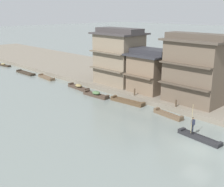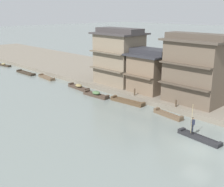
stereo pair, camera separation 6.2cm
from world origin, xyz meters
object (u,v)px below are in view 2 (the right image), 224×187
object	(u,v)px
boat_moored_third	(47,78)
boat_crossing_west	(168,115)
boat_moored_nearest	(26,73)
house_waterfront_tall	(119,57)
boatman_person	(193,123)
mooring_post_dock_mid	(135,92)
boat_midriver_upstream	(127,102)
house_waterfront_second	(151,71)
house_waterfront_nearest	(195,70)
boat_midriver_drifting	(4,65)
boat_moored_second	(96,95)
boat_foreground_poled	(199,138)
mooring_post_dock_near	(176,103)
boat_moored_far	(79,87)

from	to	relation	value
boat_moored_third	boat_crossing_west	bearing A→B (deg)	-90.22
boat_moored_nearest	house_waterfront_tall	distance (m)	21.32
boatman_person	mooring_post_dock_mid	xyz separation A→B (m)	(4.89, 12.04, -0.27)
boat_moored_nearest	boat_crossing_west	xyz separation A→B (m)	(0.62, -33.47, 0.05)
boat_moored_nearest	boat_midriver_upstream	bearing A→B (deg)	-88.03
boat_crossing_west	house_waterfront_second	world-z (taller)	house_waterfront_second
house_waterfront_nearest	house_waterfront_second	size ratio (longest dim) A/B	1.41
boat_midriver_drifting	mooring_post_dock_mid	bearing A→B (deg)	-86.74
boat_moored_second	boat_moored_third	xyz separation A→B (m)	(0.91, 14.94, -0.13)
house_waterfront_second	house_waterfront_tall	size ratio (longest dim) A/B	0.71
boat_foreground_poled	mooring_post_dock_near	size ratio (longest dim) A/B	5.37
boat_midriver_upstream	mooring_post_dock_near	size ratio (longest dim) A/B	6.06
boat_midriver_upstream	house_waterfront_second	size ratio (longest dim) A/B	0.86
boat_moored_second	boat_midriver_upstream	distance (m)	5.32
house_waterfront_second	house_waterfront_tall	world-z (taller)	house_waterfront_tall
boat_moored_third	house_waterfront_tall	bearing A→B (deg)	-68.67
house_waterfront_tall	boat_midriver_drifting	bearing A→B (deg)	100.18
house_waterfront_nearest	mooring_post_dock_mid	bearing A→B (deg)	112.52
house_waterfront_tall	mooring_post_dock_near	bearing A→B (deg)	-104.41
boat_moored_far	house_waterfront_tall	distance (m)	8.04
house_waterfront_second	boat_moored_far	bearing A→B (deg)	118.37
mooring_post_dock_near	boat_moored_nearest	bearing A→B (deg)	94.39
boat_foreground_poled	boat_midriver_drifting	size ratio (longest dim) A/B	0.98
boat_moored_far	house_waterfront_nearest	world-z (taller)	house_waterfront_nearest
boat_moored_nearest	boat_midriver_drifting	bearing A→B (deg)	87.84
boat_moored_second	house_waterfront_tall	size ratio (longest dim) A/B	0.52
boat_foreground_poled	house_waterfront_tall	bearing A→B (deg)	66.69
boat_foreground_poled	boat_crossing_west	size ratio (longest dim) A/B	1.14
boat_foreground_poled	boat_midriver_upstream	distance (m)	13.14
boat_moored_far	boat_midriver_drifting	world-z (taller)	boat_moored_far
boat_midriver_upstream	house_waterfront_tall	size ratio (longest dim) A/B	0.61
boat_moored_third	house_waterfront_nearest	size ratio (longest dim) A/B	0.57
boat_foreground_poled	mooring_post_dock_mid	distance (m)	13.87
boat_moored_far	boat_crossing_west	world-z (taller)	boat_moored_far
house_waterfront_nearest	house_waterfront_tall	size ratio (longest dim) A/B	1.00
boatman_person	house_waterfront_second	distance (m)	14.87
boat_moored_far	house_waterfront_tall	xyz separation A→B (m)	(5.41, -3.62, 4.71)
boat_moored_far	house_waterfront_second	xyz separation A→B (m)	(5.44, -10.07, 3.43)
boat_foreground_poled	house_waterfront_tall	world-z (taller)	house_waterfront_tall
boat_moored_far	boat_midriver_upstream	distance (m)	10.34
boat_moored_third	boat_moored_far	bearing A→B (deg)	-90.97
boat_midriver_drifting	house_waterfront_second	distance (m)	37.94
boat_moored_third	boat_midriver_drifting	distance (m)	17.49
boat_moored_second	boat_moored_third	distance (m)	14.97
boat_moored_second	mooring_post_dock_near	xyz separation A→B (m)	(2.74, -11.80, 0.83)
boat_moored_third	boat_moored_far	size ratio (longest dim) A/B	1.00
boat_moored_second	house_waterfront_second	xyz separation A→B (m)	(6.19, -4.94, 3.41)
boat_midriver_upstream	house_waterfront_tall	bearing A→B (deg)	53.04
boat_midriver_drifting	mooring_post_dock_near	size ratio (longest dim) A/B	5.50
boat_moored_nearest	boat_crossing_west	distance (m)	33.47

